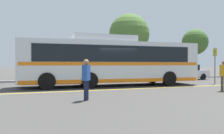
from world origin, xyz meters
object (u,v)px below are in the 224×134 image
object	(u,v)px
parked_car_1	(58,74)
pedestrian_0	(86,77)
pedestrian_1	(224,74)
tree_0	(195,42)
parked_car_3	(185,72)
bus_stop_sign	(215,61)
parked_car_2	(125,73)
transit_bus	(112,61)
tree_2	(129,34)

from	to	relation	value
parked_car_1	pedestrian_0	size ratio (longest dim) A/B	2.86
pedestrian_1	tree_0	distance (m)	15.83
parked_car_3	bus_stop_sign	bearing A→B (deg)	164.06
bus_stop_sign	parked_car_1	bearing A→B (deg)	-110.86
parked_car_1	parked_car_3	world-z (taller)	parked_car_1
pedestrian_1	bus_stop_sign	size ratio (longest dim) A/B	0.62
parked_car_1	parked_car_2	world-z (taller)	parked_car_1
transit_bus	pedestrian_1	size ratio (longest dim) A/B	7.37
pedestrian_0	tree_0	bearing A→B (deg)	-19.28
parked_car_2	pedestrian_1	distance (m)	8.69
tree_0	tree_2	size ratio (longest dim) A/B	0.80
pedestrian_0	tree_0	distance (m)	21.62
transit_bus	bus_stop_sign	xyz separation A→B (m)	(7.70, -1.38, -0.01)
pedestrian_0	tree_2	world-z (taller)	tree_2
parked_car_3	tree_2	distance (m)	7.75
transit_bus	tree_0	bearing A→B (deg)	122.39
parked_car_3	pedestrian_0	world-z (taller)	pedestrian_0
bus_stop_sign	tree_0	bearing A→B (deg)	149.65
pedestrian_0	bus_stop_sign	distance (m)	11.51
parked_car_1	tree_2	xyz separation A→B (m)	(8.51, 5.49, 4.22)
parked_car_3	tree_2	xyz separation A→B (m)	(-3.61, 5.38, 4.25)
parked_car_1	tree_2	size ratio (longest dim) A/B	0.66
pedestrian_0	transit_bus	bearing A→B (deg)	3.18
parked_car_2	bus_stop_sign	size ratio (longest dim) A/B	1.65
pedestrian_1	tree_0	xyz separation A→B (m)	(8.81, 12.74, 3.29)
transit_bus	pedestrian_0	xyz separation A→B (m)	(-3.03, -5.47, -0.76)
parked_car_2	pedestrian_0	bearing A→B (deg)	153.15
bus_stop_sign	tree_0	size ratio (longest dim) A/B	0.47
transit_bus	tree_2	xyz separation A→B (m)	(5.24, 8.85, 3.26)
parked_car_2	parked_car_3	world-z (taller)	parked_car_3
parked_car_1	tree_0	distance (m)	17.87
transit_bus	pedestrian_0	size ratio (longest dim) A/B	7.38
parked_car_1	parked_car_2	xyz separation A→B (m)	(5.70, 0.08, -0.04)
tree_0	tree_2	xyz separation A→B (m)	(-8.43, 1.00, 0.74)
parked_car_3	bus_stop_sign	size ratio (longest dim) A/B	1.63
transit_bus	parked_car_1	xyz separation A→B (m)	(-3.27, 3.37, -0.96)
tree_0	tree_2	world-z (taller)	tree_2
parked_car_3	tree_2	bearing A→B (deg)	31.12
parked_car_3	tree_0	size ratio (longest dim) A/B	0.76
parked_car_3	tree_0	xyz separation A→B (m)	(4.83, 4.38, 3.51)
pedestrian_0	bus_stop_sign	size ratio (longest dim) A/B	0.62
parked_car_1	pedestrian_1	distance (m)	11.60
bus_stop_sign	tree_2	size ratio (longest dim) A/B	0.37
parked_car_1	parked_car_3	size ratio (longest dim) A/B	1.09
pedestrian_1	parked_car_1	bearing A→B (deg)	-6.33
tree_2	pedestrian_1	bearing A→B (deg)	-91.55
bus_stop_sign	tree_0	world-z (taller)	tree_0
parked_car_2	transit_bus	bearing A→B (deg)	149.42
transit_bus	parked_car_2	bearing A→B (deg)	147.33
transit_bus	bus_stop_sign	bearing A→B (deg)	82.37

